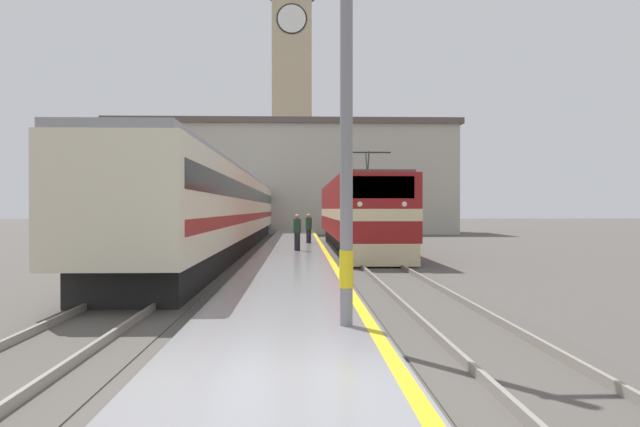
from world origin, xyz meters
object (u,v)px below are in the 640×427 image
at_px(catenary_mast, 355,100).
at_px(passenger_train, 236,209).
at_px(clock_tower, 292,88).
at_px(second_waiting_passenger, 309,228).
at_px(locomotive_train, 357,214).
at_px(person_on_platform, 297,232).

bearing_deg(catenary_mast, passenger_train, 99.72).
xyz_separation_m(catenary_mast, clock_tower, (-1.65, 58.15, 11.48)).
xyz_separation_m(passenger_train, second_waiting_passenger, (4.30, -3.31, -1.00)).
bearing_deg(locomotive_train, person_on_platform, -128.16).
bearing_deg(passenger_train, person_on_platform, -68.52).
height_order(passenger_train, second_waiting_passenger, passenger_train).
bearing_deg(second_waiting_passenger, catenary_mast, -89.12).
distance_m(passenger_train, person_on_platform, 10.13).
bearing_deg(clock_tower, passenger_train, -95.57).
xyz_separation_m(locomotive_train, second_waiting_passenger, (-2.43, 2.20, -0.75)).
distance_m(catenary_mast, person_on_platform, 18.10).
relative_size(locomotive_train, person_on_platform, 11.88).
bearing_deg(locomotive_train, second_waiting_passenger, 137.80).
relative_size(passenger_train, person_on_platform, 30.71).
height_order(locomotive_train, catenary_mast, catenary_mast).
bearing_deg(second_waiting_passenger, locomotive_train, -42.20).
height_order(passenger_train, person_on_platform, passenger_train).
xyz_separation_m(locomotive_train, passenger_train, (-6.73, 5.51, 0.25)).
relative_size(locomotive_train, catenary_mast, 2.75).
bearing_deg(passenger_train, locomotive_train, -39.33).
relative_size(locomotive_train, clock_tower, 0.67).
distance_m(locomotive_train, passenger_train, 8.70).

